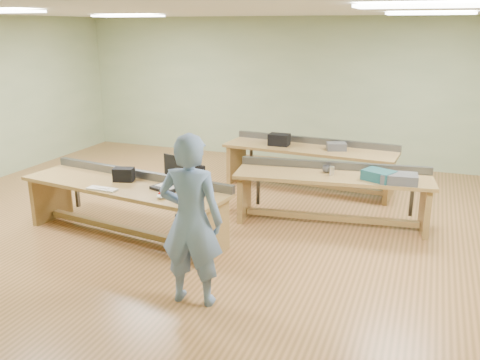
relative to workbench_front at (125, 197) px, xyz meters
The scene contains 21 objects.
floor 1.59m from the workbench_front, 40.59° to the left, with size 10.00×10.00×0.00m, color #9C683B.
ceiling 2.86m from the workbench_front, 40.59° to the left, with size 10.00×10.00×0.00m, color silver.
wall_back 5.19m from the workbench_front, 77.15° to the left, with size 10.00×0.04×3.00m, color #9FAF85.
wall_front 3.37m from the workbench_front, 69.47° to the right, with size 10.00×0.04×3.00m, color #9FAF85.
fluor_panels 2.83m from the workbench_front, 40.59° to the left, with size 6.20×3.50×0.03m.
workbench_front is the anchor object (origin of this frame).
workbench_mid 2.94m from the workbench_front, 29.91° to the left, with size 2.87×1.12×0.86m.
workbench_back 3.54m from the workbench_front, 58.53° to the left, with size 3.08×1.02×0.86m.
person 2.09m from the workbench_front, 37.98° to the right, with size 0.66×0.44×1.82m, color slate.
laptop_base 0.69m from the workbench_front, ahead, with size 0.36×0.30×0.04m, color black.
laptop_screen 0.85m from the workbench_front, 11.25° to the left, with size 0.36×0.02×0.29m, color black.
keyboard 0.41m from the workbench_front, 110.56° to the right, with size 0.41×0.14×0.02m, color beige.
trackball_mouse 0.87m from the workbench_front, 24.09° to the right, with size 0.13×0.15×0.06m, color white.
camera_bag 0.31m from the workbench_front, 124.82° to the left, with size 0.27×0.17×0.19m, color black.
task_chair 1.15m from the workbench_front, 64.61° to the left, with size 0.54×0.54×0.79m.
parts_bin_teal 3.50m from the workbench_front, 23.53° to the left, with size 0.40×0.30×0.14m, color #164247.
parts_bin_grey 3.73m from the workbench_front, 21.37° to the left, with size 0.49×0.31×0.13m, color #3E3E41.
mug 2.90m from the workbench_front, 32.01° to the left, with size 0.13×0.13×0.10m, color #3E3E41.
drinks_can 2.92m from the workbench_front, 29.11° to the left, with size 0.07×0.07×0.13m, color #B6B6BB.
storage_box_back 3.27m from the workbench_front, 66.58° to the left, with size 0.36×0.26×0.21m, color black.
tray_back 3.78m from the workbench_front, 52.07° to the left, with size 0.32×0.24×0.13m, color #3E3E41.
Camera 1 is at (2.66, -6.55, 2.79)m, focal length 38.00 mm.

